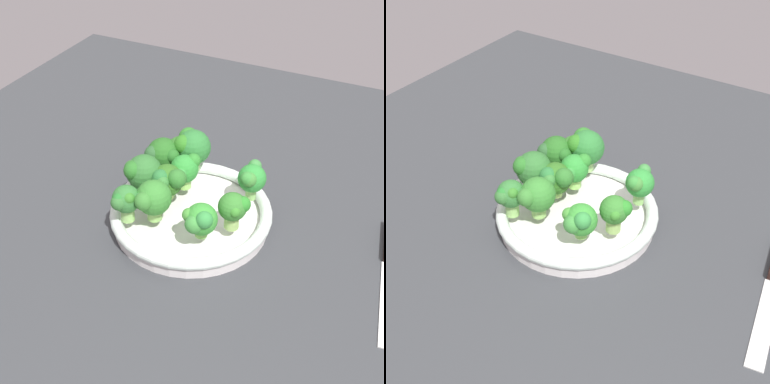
# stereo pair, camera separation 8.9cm
# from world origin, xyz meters

# --- Properties ---
(ground_plane) EXTENTS (1.30, 1.30, 0.03)m
(ground_plane) POSITION_xyz_m (0.00, 0.00, -0.01)
(ground_plane) COLOR #36393C
(bowl) EXTENTS (0.28, 0.28, 0.04)m
(bowl) POSITION_xyz_m (0.00, -0.01, 0.02)
(bowl) COLOR white
(bowl) RESTS_ON ground_plane
(broccoli_floret_0) EXTENTS (0.05, 0.06, 0.06)m
(broccoli_floret_0) POSITION_xyz_m (0.05, -0.08, 0.07)
(broccoli_floret_0) COLOR #76BB4F
(broccoli_floret_0) RESTS_ON bowl
(broccoli_floret_1) EXTENTS (0.07, 0.06, 0.07)m
(broccoli_floret_1) POSITION_xyz_m (-0.09, 0.05, 0.08)
(broccoli_floret_1) COLOR #7BC34F
(broccoli_floret_1) RESTS_ON bowl
(broccoli_floret_2) EXTENTS (0.05, 0.06, 0.07)m
(broccoli_floret_2) POSITION_xyz_m (0.08, 0.05, 0.08)
(broccoli_floret_2) COLOR #89C467
(broccoli_floret_2) RESTS_ON bowl
(broccoli_floret_3) EXTENTS (0.05, 0.05, 0.07)m
(broccoli_floret_3) POSITION_xyz_m (-0.08, -0.09, 0.08)
(broccoli_floret_3) COLOR #8EC867
(broccoli_floret_3) RESTS_ON bowl
(broccoli_floret_4) EXTENTS (0.07, 0.06, 0.07)m
(broccoli_floret_4) POSITION_xyz_m (-0.05, -0.01, 0.08)
(broccoli_floret_4) COLOR #90BF5A
(broccoli_floret_4) RESTS_ON bowl
(broccoli_floret_5) EXTENTS (0.06, 0.07, 0.07)m
(broccoli_floret_5) POSITION_xyz_m (-0.04, -0.07, 0.08)
(broccoli_floret_5) COLOR #85C05E
(broccoli_floret_5) RESTS_ON bowl
(broccoli_floret_6) EXTENTS (0.06, 0.06, 0.07)m
(broccoli_floret_6) POSITION_xyz_m (-0.09, -0.01, 0.08)
(broccoli_floret_6) COLOR #80BC5E
(broccoli_floret_6) RESTS_ON bowl
(broccoli_floret_7) EXTENTS (0.07, 0.06, 0.08)m
(broccoli_floret_7) POSITION_xyz_m (-0.05, 0.09, 0.09)
(broccoli_floret_7) COLOR #9ACF75
(broccoli_floret_7) RESTS_ON bowl
(broccoli_floret_8) EXTENTS (0.05, 0.05, 0.06)m
(broccoli_floret_8) POSITION_xyz_m (-0.03, 0.03, 0.08)
(broccoli_floret_8) COLOR #93D062
(broccoli_floret_8) RESTS_ON bowl
(broccoli_floret_9) EXTENTS (0.05, 0.05, 0.07)m
(broccoli_floret_9) POSITION_xyz_m (0.08, -0.03, 0.08)
(broccoli_floret_9) COLOR #9CC868
(broccoli_floret_9) RESTS_ON bowl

